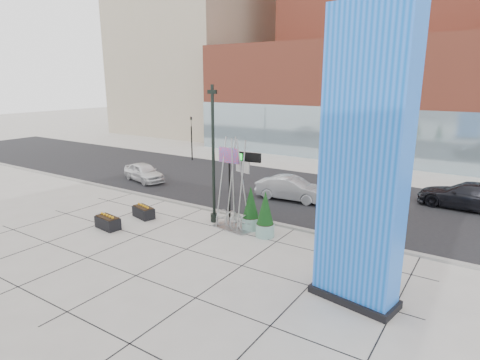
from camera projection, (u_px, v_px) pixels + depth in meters
The scene contains 20 objects.
ground at pixel (184, 238), 19.44m from camera, with size 160.00×160.00×0.00m, color #9E9991.
street_asphalt at pixel (280, 191), 27.55m from camera, with size 80.00×12.00×0.02m, color black.
curb_edge at pixel (231, 214), 22.67m from camera, with size 80.00×0.30×0.12m, color gray.
tower_podium at pixel (371, 100), 39.46m from camera, with size 34.00×10.00×11.00m, color #A2442F.
tower_glass_front at pixel (353, 136), 36.30m from camera, with size 34.00×0.60×5.00m, color #8CA5B2.
building_beige_left at pixel (199, 10), 56.67m from camera, with size 18.00×20.00×34.00m, color gray.
blue_pylon at pixel (363, 168), 12.81m from camera, with size 3.10×1.79×9.73m.
lamp_post at pixel (213, 168), 20.90m from camera, with size 0.48×0.40×7.21m.
public_art_sculpture at pixel (233, 205), 20.32m from camera, with size 2.22×1.35×4.73m.
concrete_bollard at pixel (99, 220), 20.96m from camera, with size 0.33×0.33×0.64m, color gray.
overhead_street_sign at pixel (240, 163), 20.12m from camera, with size 1.86×0.34×3.93m.
round_planter_east at pixel (328, 217), 18.95m from camera, with size 0.97×0.97×2.42m.
round_planter_mid at pixel (265, 215), 19.34m from camera, with size 0.92×0.92×2.29m.
round_planter_west at pixel (251, 209), 20.27m from camera, with size 0.91×0.91×2.28m.
box_planter_north at pixel (144, 212), 22.19m from camera, with size 1.48×0.99×0.75m.
box_planter_south at pixel (108, 222), 20.55m from camera, with size 1.48×0.87×0.77m.
car_white_west at pixel (144, 172), 30.00m from camera, with size 1.60×3.99×1.36m, color white.
car_silver_mid at pixel (291, 189), 25.33m from camera, with size 1.55×4.45×1.47m, color #96989D.
car_dark_east at pixel (468, 196), 23.53m from camera, with size 2.23×5.48×1.59m, color black.
traffic_signal at pixel (192, 136), 37.42m from camera, with size 0.15×0.18×4.10m.
Camera 1 is at (12.23, -13.70, 7.47)m, focal length 30.00 mm.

